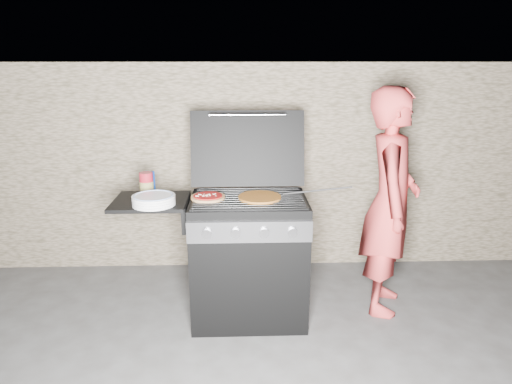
{
  "coord_description": "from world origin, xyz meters",
  "views": [
    {
      "loc": [
        -0.06,
        -2.99,
        1.83
      ],
      "look_at": [
        0.05,
        0.0,
        0.95
      ],
      "focal_mm": 32.0,
      "sensor_mm": 36.0,
      "label": 1
    }
  ],
  "objects_px": {
    "sauce_jar": "(146,183)",
    "person": "(390,202)",
    "pizza_topped": "(208,197)",
    "gas_grill": "(214,259)"
  },
  "relations": [
    {
      "from": "gas_grill",
      "to": "pizza_topped",
      "type": "bearing_deg",
      "value": -157.96
    },
    {
      "from": "gas_grill",
      "to": "pizza_topped",
      "type": "distance_m",
      "value": 0.47
    },
    {
      "from": "person",
      "to": "gas_grill",
      "type": "bearing_deg",
      "value": 112.99
    },
    {
      "from": "person",
      "to": "pizza_topped",
      "type": "bearing_deg",
      "value": 113.37
    },
    {
      "from": "sauce_jar",
      "to": "person",
      "type": "distance_m",
      "value": 1.76
    },
    {
      "from": "gas_grill",
      "to": "sauce_jar",
      "type": "bearing_deg",
      "value": 160.36
    },
    {
      "from": "gas_grill",
      "to": "sauce_jar",
      "type": "height_order",
      "value": "sauce_jar"
    },
    {
      "from": "pizza_topped",
      "to": "sauce_jar",
      "type": "relative_size",
      "value": 1.55
    },
    {
      "from": "pizza_topped",
      "to": "person",
      "type": "relative_size",
      "value": 0.14
    },
    {
      "from": "pizza_topped",
      "to": "person",
      "type": "height_order",
      "value": "person"
    }
  ]
}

